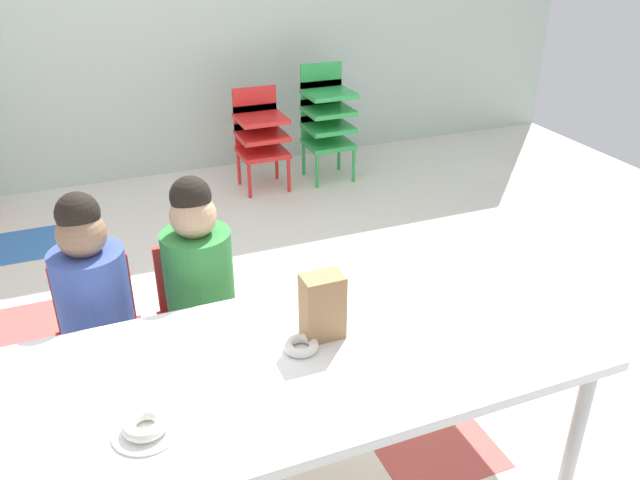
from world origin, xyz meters
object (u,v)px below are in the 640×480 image
Objects in this scene: donut_powdered_on_plate at (145,424)px; kid_chair_red_stack at (260,132)px; kid_chair_green_stack at (326,115)px; craft_table at (290,370)px; donut_powdered_loose at (301,346)px; paper_bag_brown at (323,306)px; seated_child_near_camera at (92,289)px; paper_plate_near_edge at (146,431)px; seated_child_middle_seat at (198,269)px.

kid_chair_red_stack is at bearing 66.99° from donut_powdered_on_plate.
kid_chair_red_stack is 0.85× the size of kid_chair_green_stack.
donut_powdered_loose reaches higher than craft_table.
paper_bag_brown reaches higher than donut_powdered_on_plate.
donut_powdered_on_plate is (-1.65, -2.73, 0.11)m from kid_chair_green_stack.
craft_table is 2.38× the size of kid_chair_green_stack.
seated_child_near_camera is at bearing 129.98° from craft_table.
donut_powdered_on_plate reaches higher than paper_plate_near_edge.
seated_child_middle_seat is at bearing 0.00° from seated_child_near_camera.
kid_chair_red_stack reaches higher than donut_powdered_on_plate.
kid_chair_red_stack is at bearing 66.55° from seated_child_middle_seat.
seated_child_near_camera is (-0.52, 0.63, 0.05)m from craft_table.
kid_chair_green_stack reaches higher than craft_table.
craft_table is 0.22m from paper_bag_brown.
seated_child_near_camera is at bearing 95.31° from paper_plate_near_edge.
seated_child_near_camera reaches higher than kid_chair_red_stack.
kid_chair_red_stack is 2.64m from donut_powdered_loose.
paper_bag_brown is 1.81× the size of donut_powdered_on_plate.
seated_child_near_camera is 1.00× the size of seated_child_middle_seat.
paper_bag_brown is 0.14m from donut_powdered_loose.
donut_powdered_on_plate is at bearing -162.18° from craft_table.
seated_child_near_camera is 2.32m from kid_chair_red_stack.
craft_table is 0.48m from donut_powdered_on_plate.
kid_chair_green_stack is 3.19m from donut_powdered_on_plate.
seated_child_middle_seat is at bearing -124.33° from kid_chair_green_stack.
craft_table is at bearing 17.82° from paper_plate_near_edge.
kid_chair_green_stack reaches higher than paper_plate_near_edge.
craft_table is 2.08× the size of seated_child_near_camera.
paper_plate_near_edge is 0.02m from donut_powdered_on_plate.
kid_chair_red_stack is (0.85, 1.96, -0.16)m from seated_child_middle_seat.
kid_chair_green_stack is 4.44× the size of paper_plate_near_edge.
seated_child_middle_seat is 5.10× the size of paper_plate_near_edge.
seated_child_near_camera reaches higher than donut_powdered_on_plate.
donut_powdered_loose is (0.50, 0.18, -0.01)m from donut_powdered_on_plate.
craft_table is 0.64m from seated_child_middle_seat.
kid_chair_red_stack is 3.78× the size of paper_plate_near_edge.
donut_powdered_loose is at bearing -104.49° from kid_chair_red_stack.
seated_child_middle_seat is 1.15× the size of kid_chair_green_stack.
paper_bag_brown reaches higher than craft_table.
seated_child_middle_seat is 0.62m from paper_bag_brown.
seated_child_near_camera is 4.17× the size of paper_bag_brown.
paper_bag_brown is at bearing 26.66° from donut_powdered_loose.
seated_child_middle_seat reaches higher than paper_plate_near_edge.
seated_child_middle_seat is 1.35× the size of kid_chair_red_stack.
kid_chair_green_stack is 2.80m from donut_powdered_loose.
donut_powdered_on_plate is at bearing -111.89° from seated_child_middle_seat.
donut_powdered_on_plate reaches higher than craft_table.
seated_child_near_camera and seated_child_middle_seat have the same top height.
kid_chair_green_stack is at bearing 55.67° from seated_child_middle_seat.
seated_child_near_camera is 2.61m from kid_chair_green_stack.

